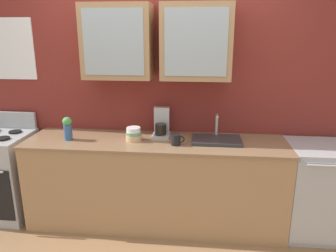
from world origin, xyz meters
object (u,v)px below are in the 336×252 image
object	(u,v)px
sink_faucet	(217,139)
vase	(68,128)
dishwasher	(317,190)
cup_near_sink	(176,140)
coffee_maker	(161,126)
bowl_stack	(134,134)
stove_range	(3,175)

from	to	relation	value
sink_faucet	vase	bearing A→B (deg)	-176.41
sink_faucet	dishwasher	xyz separation A→B (m)	(0.97, -0.04, -0.46)
sink_faucet	cup_near_sink	world-z (taller)	sink_faucet
cup_near_sink	coffee_maker	bearing A→B (deg)	123.13
bowl_stack	vase	size ratio (longest dim) A/B	0.68
cup_near_sink	coffee_maker	xyz separation A→B (m)	(-0.17, 0.26, 0.06)
bowl_stack	cup_near_sink	size ratio (longest dim) A/B	1.24
bowl_stack	vase	world-z (taller)	vase
bowl_stack	stove_range	bearing A→B (deg)	179.71
vase	cup_near_sink	bearing A→B (deg)	-2.60
vase	coffee_maker	size ratio (longest dim) A/B	0.79
cup_near_sink	dishwasher	xyz separation A→B (m)	(1.35, 0.10, -0.49)
coffee_maker	sink_faucet	bearing A→B (deg)	-12.25
vase	dishwasher	xyz separation A→B (m)	(2.42, 0.05, -0.56)
vase	coffee_maker	xyz separation A→B (m)	(0.89, 0.21, -0.01)
stove_range	bowl_stack	distance (m)	1.51
stove_range	coffee_maker	distance (m)	1.77
bowl_stack	dishwasher	distance (m)	1.84
bowl_stack	vase	xyz separation A→B (m)	(-0.64, -0.05, 0.06)
sink_faucet	bowl_stack	distance (m)	0.80
stove_range	cup_near_sink	distance (m)	1.91
vase	dishwasher	size ratio (longest dim) A/B	0.26
stove_range	bowl_stack	xyz separation A→B (m)	(1.42, -0.01, 0.50)
vase	dishwasher	bearing A→B (deg)	1.17
bowl_stack	dishwasher	size ratio (longest dim) A/B	0.18
sink_faucet	vase	distance (m)	1.45
stove_range	bowl_stack	world-z (taller)	stove_range
bowl_stack	vase	bearing A→B (deg)	-175.84
stove_range	vase	distance (m)	0.96
sink_faucet	coffee_maker	world-z (taller)	coffee_maker
cup_near_sink	dishwasher	world-z (taller)	cup_near_sink
stove_range	cup_near_sink	xyz separation A→B (m)	(1.84, -0.10, 0.49)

